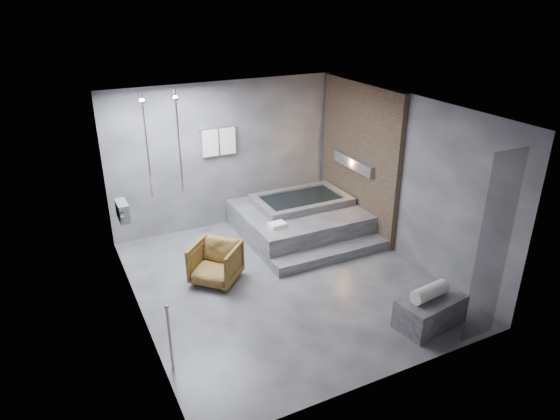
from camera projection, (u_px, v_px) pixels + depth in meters
room at (300, 171)px, 7.70m from camera, size 5.00×5.04×2.82m
tub_deck at (299, 220)px, 9.56m from camera, size 2.20×2.00×0.50m
tub_step at (331, 254)px, 8.66m from camera, size 2.20×0.36×0.18m
concrete_bench at (430, 311)px, 6.92m from camera, size 1.02×0.66×0.43m
driftwood_chair at (216, 263)px, 7.92m from camera, size 1.00×1.00×0.65m
rolled_towel at (430, 292)px, 6.78m from camera, size 0.59×0.27×0.20m
deck_towel at (277, 225)px, 8.69m from camera, size 0.30×0.23×0.08m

